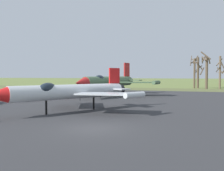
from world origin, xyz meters
TOP-DOWN VIEW (x-y plane):
  - ground_plane at (0.00, 0.00)m, footprint 600.00×600.00m
  - asphalt_apron at (0.00, 15.43)m, footprint 73.96×51.44m
  - grass_verge_strip at (0.00, 47.15)m, footprint 133.96×12.00m
  - jet_fighter_front_right at (-8.06, 24.18)m, footprint 14.97×17.87m
  - info_placard_front_right at (-9.18, 15.83)m, footprint 0.48×0.21m
  - jet_fighter_rear_center at (-5.15, 5.79)m, footprint 11.48×13.17m
  - bare_tree_far_left at (4.27, 56.88)m, footprint 3.16×2.93m
  - bare_tree_left_of_center at (5.08, 56.74)m, footprint 3.30×3.87m
  - bare_tree_center at (7.17, 53.04)m, footprint 2.63×3.20m
  - bare_tree_right_of_center at (10.50, 54.56)m, footprint 2.13×2.17m

SIDE VIEW (x-z plane):
  - ground_plane at x=0.00m, z-range 0.00..0.00m
  - asphalt_apron at x=0.00m, z-range 0.00..0.05m
  - grass_verge_strip at x=0.00m, z-range 0.00..0.06m
  - info_placard_front_right at x=-9.18m, z-range 0.10..0.97m
  - jet_fighter_rear_center at x=-5.15m, z-range -0.16..4.06m
  - jet_fighter_front_right at x=-8.06m, z-range -0.43..5.39m
  - bare_tree_far_left at x=4.27m, z-range -0.13..8.75m
  - bare_tree_right_of_center at x=10.50m, z-range 0.32..8.69m
  - bare_tree_center at x=7.17m, z-range 0.10..9.59m
  - bare_tree_left_of_center at x=5.08m, z-range 0.55..9.43m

